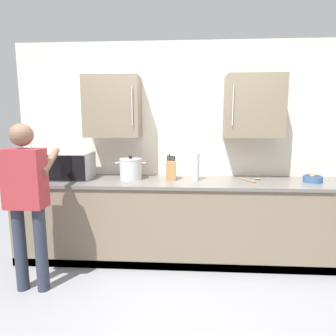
{
  "coord_description": "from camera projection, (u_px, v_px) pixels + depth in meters",
  "views": [
    {
      "loc": [
        0.03,
        -2.24,
        1.56
      ],
      "look_at": [
        -0.15,
        0.83,
        1.07
      ],
      "focal_mm": 30.08,
      "sensor_mm": 36.0,
      "label": 1
    }
  ],
  "objects": [
    {
      "name": "person_figure",
      "position": [
        26.0,
        194.0,
        2.54
      ],
      "size": [
        0.44,
        0.58,
        1.56
      ],
      "color": "#282D3D",
      "rests_on": "ground_plane"
    },
    {
      "name": "microwave_oven",
      "position": [
        67.0,
        166.0,
        3.28
      ],
      "size": [
        0.52,
        0.39,
        0.3
      ],
      "color": "#B7BABF",
      "rests_on": "counter_unit"
    },
    {
      "name": "thermos_flask",
      "position": [
        196.0,
        167.0,
        3.16
      ],
      "size": [
        0.08,
        0.08,
        0.31
      ],
      "color": "#B7BABF",
      "rests_on": "counter_unit"
    },
    {
      "name": "back_wall_tiled",
      "position": [
        182.0,
        139.0,
        3.45
      ],
      "size": [
        4.04,
        0.44,
        2.52
      ],
      "color": "beige",
      "rests_on": "ground_plane"
    },
    {
      "name": "wooden_spoon",
      "position": [
        252.0,
        179.0,
        3.2
      ],
      "size": [
        0.25,
        0.23,
        0.02
      ],
      "color": "#A37547",
      "rests_on": "counter_unit"
    },
    {
      "name": "stock_pot",
      "position": [
        131.0,
        169.0,
        3.24
      ],
      "size": [
        0.35,
        0.26,
        0.27
      ],
      "color": "#B7BABF",
      "rests_on": "counter_unit"
    },
    {
      "name": "knife_block",
      "position": [
        171.0,
        170.0,
        3.21
      ],
      "size": [
        0.11,
        0.15,
        0.3
      ],
      "color": "#A37547",
      "rests_on": "counter_unit"
    },
    {
      "name": "counter_unit",
      "position": [
        181.0,
        220.0,
        3.25
      ],
      "size": [
        3.75,
        0.7,
        0.92
      ],
      "color": "#756651",
      "rests_on": "ground_plane"
    },
    {
      "name": "fruit_bowl",
      "position": [
        313.0,
        178.0,
        3.09
      ],
      "size": [
        0.2,
        0.2,
        0.09
      ],
      "color": "#335684",
      "rests_on": "counter_unit"
    },
    {
      "name": "ground_plane",
      "position": [
        179.0,
        304.0,
        2.46
      ],
      "size": [
        9.81,
        9.81,
        0.0
      ],
      "primitive_type": "plane",
      "color": "gray"
    }
  ]
}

